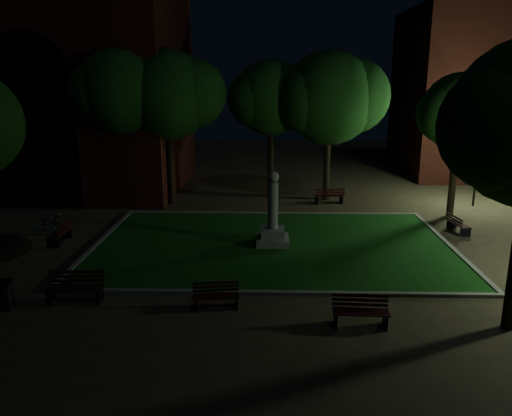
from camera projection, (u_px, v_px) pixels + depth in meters
The scene contains 20 objects.
ground at pixel (273, 262), 19.72m from camera, with size 80.00×80.00×0.00m, color #443927.
lawn at pixel (273, 244), 21.64m from camera, with size 15.00×10.00×0.08m, color #124911.
lawn_kerb at pixel (273, 244), 21.64m from camera, with size 15.40×10.40×0.12m.
monument at pixel (273, 224), 21.41m from camera, with size 1.40×1.40×3.20m.
building_main at pixel (23, 73), 31.63m from camera, with size 20.00×12.00×15.00m.
tree_north_wl at pixel (170, 95), 27.39m from camera, with size 6.07×4.95×8.61m.
tree_north_er at pixel (331, 98), 28.41m from camera, with size 6.59×5.38×8.65m.
tree_ne at pixel (462, 112), 24.94m from camera, with size 4.76×3.88×7.36m.
tree_nw at pixel (122, 92), 26.86m from camera, with size 5.81×4.74×8.72m.
tree_far_north at pixel (273, 98), 29.41m from camera, with size 5.46×4.46×8.18m.
lamppost_nw at pixel (92, 149), 27.92m from camera, with size 1.18×0.28×4.60m.
lamppost_ne at pixel (479, 154), 27.63m from camera, with size 1.18×0.28×4.25m.
bench_near_left at pixel (216, 296), 15.69m from camera, with size 1.51×0.69×0.80m.
bench_near_right at pixel (361, 312), 14.54m from camera, with size 1.66×0.65×0.90m.
bench_west_near at pixel (75, 288), 16.10m from camera, with size 1.83×0.72×0.99m.
bench_left_side at pixel (60, 234), 21.87m from camera, with size 0.59×1.58×0.86m.
bench_right_side at pixel (458, 225), 23.40m from camera, with size 0.71×1.53×0.81m.
bench_far_side at pixel (329, 196), 28.78m from camera, with size 1.73×0.79×0.92m.
trash_bin at pixel (3, 295), 15.55m from camera, with size 0.62×0.62×0.93m.
bicycle at pixel (49, 223), 23.48m from camera, with size 0.57×1.63×0.86m, color black.
Camera 1 is at (-0.15, -18.56, 7.01)m, focal length 35.00 mm.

